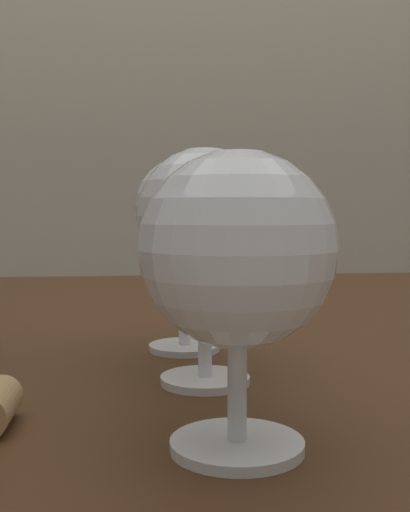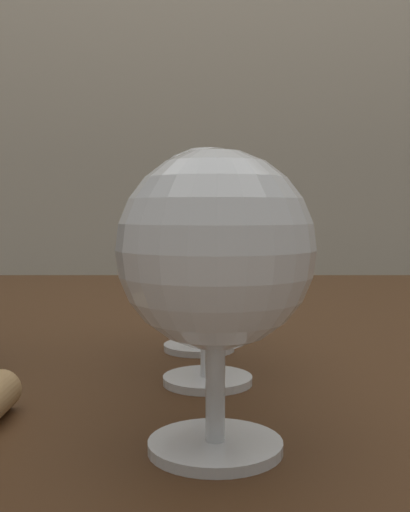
{
  "view_description": "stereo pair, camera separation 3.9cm",
  "coord_description": "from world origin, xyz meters",
  "views": [
    {
      "loc": [
        -0.13,
        -0.61,
        0.83
      ],
      "look_at": [
        -0.09,
        -0.22,
        0.8
      ],
      "focal_mm": 43.76,
      "sensor_mm": 36.0,
      "label": 1
    },
    {
      "loc": [
        -0.09,
        -0.61,
        0.83
      ],
      "look_at": [
        -0.09,
        -0.22,
        0.8
      ],
      "focal_mm": 43.76,
      "sensor_mm": 36.0,
      "label": 2
    }
  ],
  "objects": [
    {
      "name": "back_wall",
      "position": [
        0.0,
        1.12,
        1.3
      ],
      "size": [
        5.0,
        0.08,
        2.6
      ],
      "primitive_type": "cube",
      "color": "#B2A893",
      "rests_on": "ground_plane"
    },
    {
      "name": "wine_glass_amber",
      "position": [
        -0.09,
        -0.33,
        0.81
      ],
      "size": [
        0.09,
        0.09,
        0.14
      ],
      "color": "white",
      "rests_on": "dining_table"
    },
    {
      "name": "dining_table",
      "position": [
        0.0,
        0.0,
        0.64
      ],
      "size": [
        1.48,
        0.91,
        0.72
      ],
      "color": "#472B16",
      "rests_on": "ground_plane"
    },
    {
      "name": "wine_glass_white",
      "position": [
        -0.1,
        -0.12,
        0.83
      ],
      "size": [
        0.08,
        0.08,
        0.15
      ],
      "color": "white",
      "rests_on": "dining_table"
    },
    {
      "name": "wine_glass_rose",
      "position": [
        -0.09,
        -0.22,
        0.83
      ],
      "size": [
        0.09,
        0.09,
        0.15
      ],
      "color": "white",
      "rests_on": "dining_table"
    }
  ]
}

